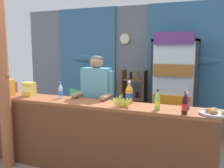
% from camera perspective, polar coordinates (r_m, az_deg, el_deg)
% --- Properties ---
extents(ground_plane, '(6.97, 6.97, 0.00)m').
position_cam_1_polar(ground_plane, '(4.20, -2.43, -15.45)').
color(ground_plane, slate).
extents(back_wall_curtained, '(5.25, 0.22, 2.54)m').
position_cam_1_polar(back_wall_curtained, '(5.38, 5.17, 4.17)').
color(back_wall_curtained, slate).
rests_on(back_wall_curtained, ground).
extents(stall_counter, '(3.31, 0.47, 0.96)m').
position_cam_1_polar(stall_counter, '(3.44, -6.15, -10.55)').
color(stall_counter, brown).
rests_on(stall_counter, ground).
extents(timber_post, '(0.18, 0.16, 2.44)m').
position_cam_1_polar(timber_post, '(3.77, -23.13, -0.33)').
color(timber_post, '#995133').
rests_on(timber_post, ground).
extents(drink_fridge, '(0.77, 0.69, 1.94)m').
position_cam_1_polar(drink_fridge, '(4.66, 14.02, 0.36)').
color(drink_fridge, '#232328').
rests_on(drink_fridge, ground).
extents(bottle_shelf_rack, '(0.48, 0.28, 1.25)m').
position_cam_1_polar(bottle_shelf_rack, '(5.07, 4.93, -3.61)').
color(bottle_shelf_rack, brown).
rests_on(bottle_shelf_rack, ground).
extents(plastic_lawn_chair, '(0.59, 0.59, 0.86)m').
position_cam_1_polar(plastic_lawn_chair, '(5.05, -9.31, -5.57)').
color(plastic_lawn_chair, '#4CC675').
rests_on(plastic_lawn_chair, ground).
extents(shopkeeper, '(0.53, 0.42, 1.57)m').
position_cam_1_polar(shopkeeper, '(3.77, -3.53, -2.36)').
color(shopkeeper, '#28282D').
rests_on(shopkeeper, ground).
extents(soda_bottle_orange_soda, '(0.09, 0.09, 0.30)m').
position_cam_1_polar(soda_bottle_orange_soda, '(3.32, 3.88, -2.19)').
color(soda_bottle_orange_soda, orange).
rests_on(soda_bottle_orange_soda, stall_counter).
extents(soda_bottle_lime_soda, '(0.06, 0.06, 0.24)m').
position_cam_1_polar(soda_bottle_lime_soda, '(3.01, 10.20, -3.80)').
color(soda_bottle_lime_soda, '#75C64C').
rests_on(soda_bottle_lime_soda, stall_counter).
extents(soda_bottle_grape_soda, '(0.08, 0.08, 0.21)m').
position_cam_1_polar(soda_bottle_grape_soda, '(3.12, 16.43, -3.86)').
color(soda_bottle_grape_soda, '#56286B').
rests_on(soda_bottle_grape_soda, stall_counter).
extents(soda_bottle_water, '(0.06, 0.06, 0.24)m').
position_cam_1_polar(soda_bottle_water, '(3.70, -11.48, -1.61)').
color(soda_bottle_water, silver).
rests_on(soda_bottle_water, stall_counter).
extents(soda_bottle_cola, '(0.06, 0.06, 0.26)m').
position_cam_1_polar(soda_bottle_cola, '(2.87, 16.06, -4.45)').
color(soda_bottle_cola, black).
rests_on(soda_bottle_cola, stall_counter).
extents(snack_box_choco_powder, '(0.18, 0.12, 0.25)m').
position_cam_1_polar(snack_box_choco_powder, '(4.15, -22.39, -0.71)').
color(snack_box_choco_powder, gold).
rests_on(snack_box_choco_powder, stall_counter).
extents(snack_box_instant_noodle, '(0.18, 0.13, 0.20)m').
position_cam_1_polar(snack_box_instant_noodle, '(4.03, -18.21, -1.08)').
color(snack_box_instant_noodle, '#EAD14C').
rests_on(snack_box_instant_noodle, stall_counter).
extents(snack_box_crackers, '(0.23, 0.14, 0.17)m').
position_cam_1_polar(snack_box_crackers, '(4.46, -22.22, -0.61)').
color(snack_box_crackers, '#E5422D').
rests_on(snack_box_crackers, stall_counter).
extents(pastry_tray, '(0.34, 0.34, 0.07)m').
position_cam_1_polar(pastry_tray, '(2.99, 22.18, -5.98)').
color(pastry_tray, '#BCBCC1').
rests_on(pastry_tray, stall_counter).
extents(banana_bunch, '(0.27, 0.05, 0.16)m').
position_cam_1_polar(banana_bunch, '(3.12, 2.27, -4.07)').
color(banana_bunch, '#DBCC42').
rests_on(banana_bunch, stall_counter).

